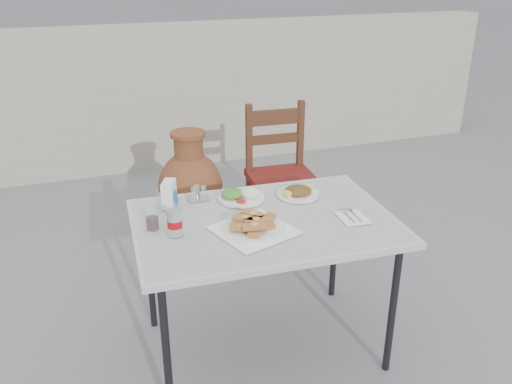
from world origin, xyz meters
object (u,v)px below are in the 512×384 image
object	(u,v)px
chair	(281,175)
cola_glass	(152,221)
terracotta_urn	(191,192)
soda_can	(175,222)
pide_plate	(254,224)
salad_rice_plate	(241,195)
salad_chopped_plate	(298,192)
condiment_caddy	(198,194)
cafe_table	(264,229)
napkin_holder	(169,194)

from	to	relation	value
chair	cola_glass	bearing A→B (deg)	-132.59
chair	terracotta_urn	xyz separation A→B (m)	(-0.53, 0.20, -0.12)
soda_can	terracotta_urn	xyz separation A→B (m)	(0.32, 1.16, -0.39)
pide_plate	salad_rice_plate	xyz separation A→B (m)	(0.05, 0.31, -0.01)
salad_rice_plate	cola_glass	bearing A→B (deg)	-160.26
salad_chopped_plate	chair	xyz separation A→B (m)	(0.22, 0.76, -0.23)
terracotta_urn	soda_can	bearing A→B (deg)	-105.40
salad_rice_plate	condiment_caddy	distance (m)	0.20
terracotta_urn	cola_glass	bearing A→B (deg)	-110.29
salad_chopped_plate	condiment_caddy	bearing A→B (deg)	165.66
soda_can	chair	xyz separation A→B (m)	(0.85, 0.95, -0.27)
pide_plate	condiment_caddy	size ratio (longest dim) A/B	3.81
salad_chopped_plate	soda_can	distance (m)	0.66
pide_plate	soda_can	xyz separation A→B (m)	(-0.31, 0.07, 0.03)
pide_plate	cafe_table	bearing A→B (deg)	46.32
salad_chopped_plate	chair	size ratio (longest dim) A/B	0.23
pide_plate	terracotta_urn	bearing A→B (deg)	89.71
salad_chopped_plate	cola_glass	distance (m)	0.71
napkin_holder	condiment_caddy	bearing A→B (deg)	36.64
cafe_table	salad_rice_plate	bearing A→B (deg)	97.55
soda_can	salad_rice_plate	bearing A→B (deg)	34.14
condiment_caddy	chair	xyz separation A→B (m)	(0.68, 0.64, -0.24)
salad_chopped_plate	soda_can	size ratio (longest dim) A/B	1.82
condiment_caddy	chair	bearing A→B (deg)	43.55
soda_can	condiment_caddy	size ratio (longest dim) A/B	1.15
salad_rice_plate	salad_chopped_plate	distance (m)	0.27
cola_glass	condiment_caddy	world-z (taller)	cola_glass
condiment_caddy	salad_chopped_plate	bearing A→B (deg)	-14.34
terracotta_urn	chair	bearing A→B (deg)	-20.93
salad_rice_plate	napkin_holder	distance (m)	0.33
terracotta_urn	salad_chopped_plate	bearing A→B (deg)	-72.29
salad_chopped_plate	condiment_caddy	size ratio (longest dim) A/B	2.10
soda_can	condiment_caddy	xyz separation A→B (m)	(0.17, 0.31, -0.03)
pide_plate	napkin_holder	distance (m)	0.45
condiment_caddy	soda_can	bearing A→B (deg)	-118.92
pide_plate	chair	xyz separation A→B (m)	(0.54, 1.02, -0.24)
cafe_table	cola_glass	bearing A→B (deg)	170.55
salad_chopped_plate	chair	world-z (taller)	chair
cafe_table	salad_rice_plate	world-z (taller)	salad_rice_plate
salad_chopped_plate	soda_can	world-z (taller)	soda_can
cafe_table	pide_plate	size ratio (longest dim) A/B	3.15
salad_rice_plate	terracotta_urn	xyz separation A→B (m)	(-0.04, 0.91, -0.36)
cola_glass	terracotta_urn	bearing A→B (deg)	69.71
pide_plate	condiment_caddy	world-z (taller)	condiment_caddy
salad_rice_plate	terracotta_urn	size ratio (longest dim) A/B	0.29
cafe_table	salad_chopped_plate	size ratio (longest dim) A/B	5.72
salad_rice_plate	cola_glass	xyz separation A→B (m)	(-0.43, -0.16, 0.02)
pide_plate	salad_chopped_plate	distance (m)	0.41
chair	terracotta_urn	bearing A→B (deg)	163.36
condiment_caddy	terracotta_urn	bearing A→B (deg)	80.12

